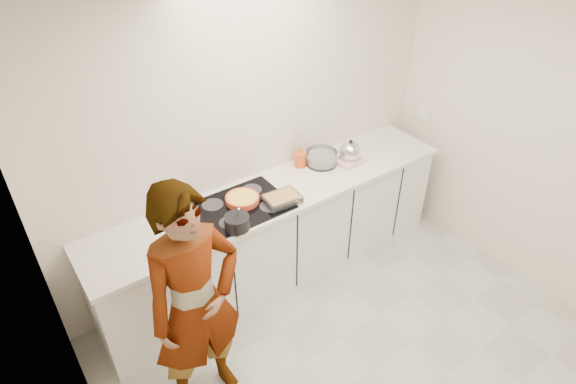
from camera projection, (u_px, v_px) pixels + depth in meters
floor at (374, 369)px, 3.63m from camera, size 3.60×3.20×0.00m
ceiling at (434, 13)px, 2.14m from camera, size 3.60×3.20×0.00m
wall_back at (254, 134)px, 3.95m from camera, size 3.60×0.00×2.60m
wall_right at (557, 149)px, 3.75m from camera, size 0.02×3.20×2.60m
base_cabinets at (278, 235)px, 4.23m from camera, size 3.20×0.58×0.87m
countertop at (277, 193)px, 3.97m from camera, size 3.24×0.64×0.04m
hob at (241, 206)px, 3.78m from camera, size 0.72×0.54×0.01m
tart_dish at (242, 199)px, 3.80m from camera, size 0.33×0.33×0.04m
saucepan at (237, 222)px, 3.51m from camera, size 0.24×0.24×0.18m
baking_dish at (282, 198)px, 3.80m from camera, size 0.30×0.23×0.05m
mixing_bowl at (322, 158)px, 4.28m from camera, size 0.34×0.34×0.13m
tea_towel at (350, 162)px, 4.31m from camera, size 0.24×0.18×0.04m
kettle at (350, 152)px, 4.29m from camera, size 0.25×0.25×0.22m
utensil_crock at (300, 159)px, 4.25m from camera, size 0.14×0.14×0.14m
cook at (196, 305)px, 2.99m from camera, size 0.68×0.47×1.77m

